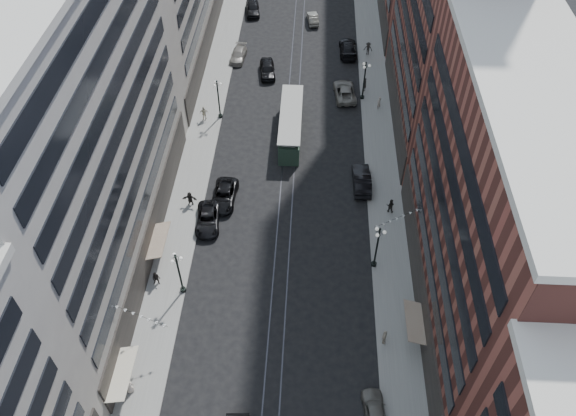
% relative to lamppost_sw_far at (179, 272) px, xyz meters
% --- Properties ---
extents(ground, '(220.00, 220.00, 0.00)m').
position_rel_lamppost_sw_far_xyz_m(ground, '(9.20, 32.00, -3.10)').
color(ground, black).
rests_on(ground, ground).
extents(sidewalk_west, '(4.00, 180.00, 0.15)m').
position_rel_lamppost_sw_far_xyz_m(sidewalk_west, '(-1.80, 42.00, -3.02)').
color(sidewalk_west, gray).
rests_on(sidewalk_west, ground).
extents(sidewalk_east, '(4.00, 180.00, 0.15)m').
position_rel_lamppost_sw_far_xyz_m(sidewalk_east, '(20.20, 42.00, -3.02)').
color(sidewalk_east, gray).
rests_on(sidewalk_east, ground).
extents(rail_west, '(0.12, 180.00, 0.02)m').
position_rel_lamppost_sw_far_xyz_m(rail_west, '(8.50, 42.00, -3.09)').
color(rail_west, '#2D2D33').
rests_on(rail_west, ground).
extents(rail_east, '(0.12, 180.00, 0.02)m').
position_rel_lamppost_sw_far_xyz_m(rail_east, '(9.90, 42.00, -3.09)').
color(rail_east, '#2D2D33').
rests_on(rail_east, ground).
extents(building_west_mid, '(8.00, 36.00, 28.00)m').
position_rel_lamppost_sw_far_xyz_m(building_west_mid, '(-7.80, 5.00, 10.90)').
color(building_west_mid, '#A39D90').
rests_on(building_west_mid, ground).
extents(building_east_mid, '(8.00, 30.00, 24.00)m').
position_rel_lamppost_sw_far_xyz_m(building_east_mid, '(26.20, -0.00, 8.90)').
color(building_east_mid, brown).
rests_on(building_east_mid, ground).
extents(lamppost_sw_far, '(1.03, 1.14, 5.52)m').
position_rel_lamppost_sw_far_xyz_m(lamppost_sw_far, '(0.00, 0.00, 0.00)').
color(lamppost_sw_far, black).
rests_on(lamppost_sw_far, sidewalk_west).
extents(lamppost_sw_mid, '(1.03, 1.14, 5.52)m').
position_rel_lamppost_sw_far_xyz_m(lamppost_sw_mid, '(0.00, 27.00, 0.00)').
color(lamppost_sw_mid, black).
rests_on(lamppost_sw_mid, sidewalk_west).
extents(lamppost_se_far, '(1.03, 1.14, 5.52)m').
position_rel_lamppost_sw_far_xyz_m(lamppost_se_far, '(18.40, 4.00, 0.00)').
color(lamppost_se_far, black).
rests_on(lamppost_se_far, sidewalk_east).
extents(lamppost_se_mid, '(1.03, 1.14, 5.52)m').
position_rel_lamppost_sw_far_xyz_m(lamppost_se_mid, '(18.40, 32.00, 0.00)').
color(lamppost_se_mid, black).
rests_on(lamppost_se_mid, sidewalk_east).
extents(streetcar, '(2.63, 11.88, 3.29)m').
position_rel_lamppost_sw_far_xyz_m(streetcar, '(9.20, 24.06, -1.58)').
color(streetcar, '#263C2D').
rests_on(streetcar, ground).
extents(car_2, '(2.81, 5.42, 1.46)m').
position_rel_lamppost_sw_far_xyz_m(car_2, '(1.13, 8.75, -2.37)').
color(car_2, black).
rests_on(car_2, ground).
extents(car_4, '(2.19, 4.54, 1.49)m').
position_rel_lamppost_sw_far_xyz_m(car_4, '(17.60, -11.38, -2.35)').
color(car_4, '#626057').
rests_on(car_4, ground).
extents(pedestrian_1, '(0.94, 0.69, 1.73)m').
position_rel_lamppost_sw_far_xyz_m(pedestrian_1, '(-2.59, -10.22, -2.08)').
color(pedestrian_1, beige).
rests_on(pedestrian_1, sidewalk_west).
extents(pedestrian_2, '(0.82, 0.46, 1.66)m').
position_rel_lamppost_sw_far_xyz_m(pedestrian_2, '(-2.61, 0.66, -2.11)').
color(pedestrian_2, black).
rests_on(pedestrian_2, sidewalk_west).
extents(pedestrian_4, '(0.68, 1.12, 1.77)m').
position_rel_lamppost_sw_far_xyz_m(pedestrian_4, '(18.76, -4.63, -2.06)').
color(pedestrian_4, beige).
rests_on(pedestrian_4, sidewalk_east).
extents(car_7, '(2.82, 5.62, 1.53)m').
position_rel_lamppost_sw_far_xyz_m(car_7, '(2.40, 12.29, -2.33)').
color(car_7, black).
rests_on(car_7, ground).
extents(car_8, '(2.39, 4.99, 1.40)m').
position_rel_lamppost_sw_far_xyz_m(car_8, '(0.80, 40.94, -2.39)').
color(car_8, gray).
rests_on(car_8, ground).
extents(car_9, '(2.77, 5.47, 1.79)m').
position_rel_lamppost_sw_far_xyz_m(car_9, '(1.62, 54.64, -2.20)').
color(car_9, black).
rests_on(car_9, ground).
extents(car_10, '(2.08, 5.48, 1.78)m').
position_rel_lamppost_sw_far_xyz_m(car_10, '(17.60, 15.42, -2.20)').
color(car_10, black).
rests_on(car_10, ground).
extents(car_11, '(3.22, 5.99, 1.60)m').
position_rel_lamppost_sw_far_xyz_m(car_11, '(16.04, 32.48, -2.30)').
color(car_11, gray).
rests_on(car_11, ground).
extents(car_12, '(2.63, 6.07, 1.74)m').
position_rel_lamppost_sw_far_xyz_m(car_12, '(16.72, 43.28, -2.23)').
color(car_12, black).
rests_on(car_12, ground).
extents(car_13, '(2.68, 5.30, 1.73)m').
position_rel_lamppost_sw_far_xyz_m(car_13, '(5.31, 37.19, -2.23)').
color(car_13, black).
rests_on(car_13, ground).
extents(car_14, '(2.08, 4.47, 1.42)m').
position_rel_lamppost_sw_far_xyz_m(car_14, '(11.40, 52.10, -2.39)').
color(car_14, '#68675C').
rests_on(car_14, ground).
extents(pedestrian_5, '(1.63, 0.58, 1.73)m').
position_rel_lamppost_sw_far_xyz_m(pedestrian_5, '(-1.19, 11.39, -2.08)').
color(pedestrian_5, black).
rests_on(pedestrian_5, sidewalk_west).
extents(pedestrian_6, '(1.17, 0.62, 1.92)m').
position_rel_lamppost_sw_far_xyz_m(pedestrian_6, '(-1.92, 26.42, -1.98)').
color(pedestrian_6, beige).
rests_on(pedestrian_6, sidewalk_west).
extents(pedestrian_7, '(0.94, 0.66, 1.76)m').
position_rel_lamppost_sw_far_xyz_m(pedestrian_7, '(20.49, 11.42, -2.07)').
color(pedestrian_7, black).
rests_on(pedestrian_7, sidewalk_east).
extents(pedestrian_8, '(0.76, 0.76, 1.78)m').
position_rel_lamppost_sw_far_xyz_m(pedestrian_8, '(20.40, 29.79, -2.06)').
color(pedestrian_8, '#AFA091').
rests_on(pedestrian_8, sidewalk_east).
extents(pedestrian_9, '(1.33, 0.79, 1.92)m').
position_rel_lamppost_sw_far_xyz_m(pedestrian_9, '(19.61, 42.88, -1.99)').
color(pedestrian_9, black).
rests_on(pedestrian_9, sidewalk_east).
extents(pedestrian_extra_0, '(0.72, 0.80, 1.83)m').
position_rel_lamppost_sw_far_xyz_m(pedestrian_extra_0, '(18.71, 33.85, -2.03)').
color(pedestrian_extra_0, black).
rests_on(pedestrian_extra_0, sidewalk_east).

